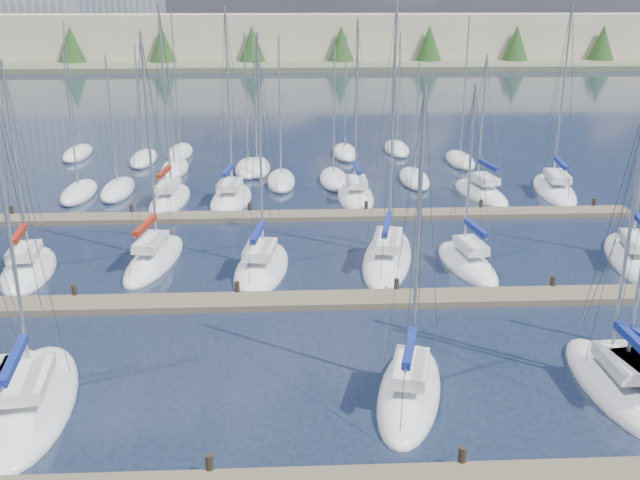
{
  "coord_description": "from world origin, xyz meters",
  "views": [
    {
      "loc": [
        -1.43,
        -15.95,
        14.49
      ],
      "look_at": [
        0.0,
        14.0,
        4.0
      ],
      "focal_mm": 40.0,
      "sensor_mm": 36.0,
      "label": 1
    }
  ],
  "objects_px": {
    "sailboat_e": "(615,385)",
    "sailboat_c": "(29,402)",
    "sailboat_h": "(29,270)",
    "sailboat_k": "(387,257)",
    "sailboat_m": "(633,258)",
    "sailboat_j": "(262,267)",
    "sailboat_r": "(554,190)",
    "sailboat_p": "(356,196)",
    "sailboat_q": "(481,193)",
    "sailboat_n": "(170,200)",
    "sailboat_f": "(634,393)",
    "sailboat_i": "(154,259)",
    "sailboat_o": "(231,199)",
    "sailboat_l": "(467,263)",
    "sailboat_d": "(409,391)"
  },
  "relations": [
    {
      "from": "sailboat_e",
      "to": "sailboat_c",
      "type": "bearing_deg",
      "value": 179.75
    },
    {
      "from": "sailboat_r",
      "to": "sailboat_q",
      "type": "relative_size",
      "value": 1.36
    },
    {
      "from": "sailboat_c",
      "to": "sailboat_j",
      "type": "distance_m",
      "value": 15.47
    },
    {
      "from": "sailboat_k",
      "to": "sailboat_r",
      "type": "bearing_deg",
      "value": 55.42
    },
    {
      "from": "sailboat_o",
      "to": "sailboat_m",
      "type": "distance_m",
      "value": 27.19
    },
    {
      "from": "sailboat_o",
      "to": "sailboat_c",
      "type": "xyz_separation_m",
      "value": [
        -5.55,
        -26.94,
        -0.01
      ]
    },
    {
      "from": "sailboat_q",
      "to": "sailboat_j",
      "type": "bearing_deg",
      "value": -148.22
    },
    {
      "from": "sailboat_c",
      "to": "sailboat_n",
      "type": "xyz_separation_m",
      "value": [
        1.12,
        26.85,
        0.02
      ]
    },
    {
      "from": "sailboat_q",
      "to": "sailboat_n",
      "type": "relative_size",
      "value": 0.76
    },
    {
      "from": "sailboat_q",
      "to": "sailboat_c",
      "type": "distance_m",
      "value": 36.75
    },
    {
      "from": "sailboat_q",
      "to": "sailboat_n",
      "type": "xyz_separation_m",
      "value": [
        -23.05,
        -0.83,
        0.03
      ]
    },
    {
      "from": "sailboat_j",
      "to": "sailboat_m",
      "type": "bearing_deg",
      "value": 8.68
    },
    {
      "from": "sailboat_m",
      "to": "sailboat_q",
      "type": "xyz_separation_m",
      "value": [
        -5.05,
        14.13,
        -0.0
      ]
    },
    {
      "from": "sailboat_l",
      "to": "sailboat_i",
      "type": "relative_size",
      "value": 0.81
    },
    {
      "from": "sailboat_l",
      "to": "sailboat_p",
      "type": "xyz_separation_m",
      "value": [
        -4.88,
        14.1,
        0.0
      ]
    },
    {
      "from": "sailboat_r",
      "to": "sailboat_n",
      "type": "distance_m",
      "value": 28.94
    },
    {
      "from": "sailboat_r",
      "to": "sailboat_f",
      "type": "xyz_separation_m",
      "value": [
        -7.46,
        -28.81,
        -0.0
      ]
    },
    {
      "from": "sailboat_m",
      "to": "sailboat_h",
      "type": "height_order",
      "value": "sailboat_m"
    },
    {
      "from": "sailboat_l",
      "to": "sailboat_f",
      "type": "relative_size",
      "value": 0.93
    },
    {
      "from": "sailboat_e",
      "to": "sailboat_j",
      "type": "height_order",
      "value": "sailboat_j"
    },
    {
      "from": "sailboat_h",
      "to": "sailboat_p",
      "type": "relative_size",
      "value": 0.89
    },
    {
      "from": "sailboat_p",
      "to": "sailboat_j",
      "type": "height_order",
      "value": "sailboat_p"
    },
    {
      "from": "sailboat_f",
      "to": "sailboat_i",
      "type": "distance_m",
      "value": 25.48
    },
    {
      "from": "sailboat_h",
      "to": "sailboat_k",
      "type": "distance_m",
      "value": 19.82
    },
    {
      "from": "sailboat_h",
      "to": "sailboat_d",
      "type": "bearing_deg",
      "value": -43.13
    },
    {
      "from": "sailboat_q",
      "to": "sailboat_p",
      "type": "xyz_separation_m",
      "value": [
        -9.47,
        -0.39,
        0.01
      ]
    },
    {
      "from": "sailboat_h",
      "to": "sailboat_p",
      "type": "height_order",
      "value": "sailboat_p"
    },
    {
      "from": "sailboat_n",
      "to": "sailboat_j",
      "type": "distance_m",
      "value": 15.42
    },
    {
      "from": "sailboat_m",
      "to": "sailboat_f",
      "type": "bearing_deg",
      "value": -102.46
    },
    {
      "from": "sailboat_m",
      "to": "sailboat_d",
      "type": "distance_m",
      "value": 20.23
    },
    {
      "from": "sailboat_f",
      "to": "sailboat_e",
      "type": "relative_size",
      "value": 0.94
    },
    {
      "from": "sailboat_p",
      "to": "sailboat_f",
      "type": "bearing_deg",
      "value": -73.25
    },
    {
      "from": "sailboat_e",
      "to": "sailboat_o",
      "type": "bearing_deg",
      "value": 121.17
    },
    {
      "from": "sailboat_q",
      "to": "sailboat_p",
      "type": "height_order",
      "value": "sailboat_p"
    },
    {
      "from": "sailboat_c",
      "to": "sailboat_p",
      "type": "bearing_deg",
      "value": 54.53
    },
    {
      "from": "sailboat_o",
      "to": "sailboat_q",
      "type": "height_order",
      "value": "sailboat_o"
    },
    {
      "from": "sailboat_n",
      "to": "sailboat_m",
      "type": "bearing_deg",
      "value": -20.7
    },
    {
      "from": "sailboat_q",
      "to": "sailboat_k",
      "type": "distance_m",
      "value": 15.94
    },
    {
      "from": "sailboat_o",
      "to": "sailboat_c",
      "type": "bearing_deg",
      "value": -95.75
    },
    {
      "from": "sailboat_m",
      "to": "sailboat_q",
      "type": "relative_size",
      "value": 1.11
    },
    {
      "from": "sailboat_l",
      "to": "sailboat_k",
      "type": "height_order",
      "value": "sailboat_k"
    },
    {
      "from": "sailboat_h",
      "to": "sailboat_m",
      "type": "bearing_deg",
      "value": -7.27
    },
    {
      "from": "sailboat_n",
      "to": "sailboat_o",
      "type": "bearing_deg",
      "value": 5.76
    },
    {
      "from": "sailboat_o",
      "to": "sailboat_r",
      "type": "bearing_deg",
      "value": 9.09
    },
    {
      "from": "sailboat_r",
      "to": "sailboat_p",
      "type": "relative_size",
      "value": 1.11
    },
    {
      "from": "sailboat_h",
      "to": "sailboat_f",
      "type": "relative_size",
      "value": 1.04
    },
    {
      "from": "sailboat_r",
      "to": "sailboat_n",
      "type": "bearing_deg",
      "value": -168.56
    },
    {
      "from": "sailboat_i",
      "to": "sailboat_j",
      "type": "bearing_deg",
      "value": -5.27
    },
    {
      "from": "sailboat_c",
      "to": "sailboat_h",
      "type": "relative_size",
      "value": 1.2
    },
    {
      "from": "sailboat_c",
      "to": "sailboat_i",
      "type": "xyz_separation_m",
      "value": [
        2.08,
        14.65,
        0.02
      ]
    }
  ]
}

